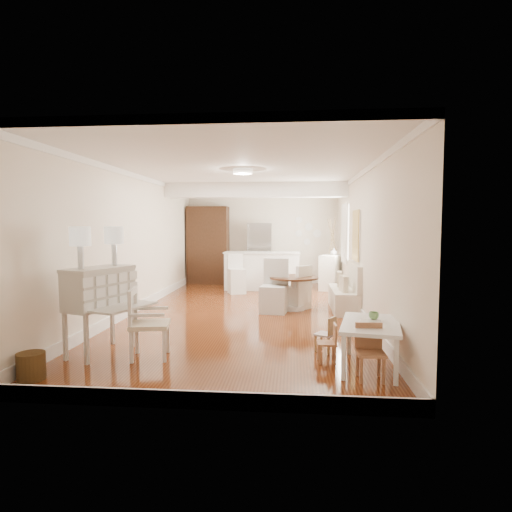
# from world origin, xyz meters

# --- Properties ---
(room) EXTENTS (9.00, 9.04, 2.82)m
(room) POSITION_xyz_m (0.04, 0.32, 1.98)
(room) COLOR brown
(room) RESTS_ON ground
(secretary_bureau) EXTENTS (1.21, 1.22, 1.20)m
(secretary_bureau) POSITION_xyz_m (-1.70, -2.85, 0.60)
(secretary_bureau) COLOR silver
(secretary_bureau) RESTS_ON ground
(gustavian_armchair) EXTENTS (0.63, 0.63, 0.93)m
(gustavian_armchair) POSITION_xyz_m (-0.96, -2.97, 0.47)
(gustavian_armchair) COLOR silver
(gustavian_armchair) RESTS_ON ground
(wicker_basket) EXTENTS (0.35, 0.35, 0.31)m
(wicker_basket) POSITION_xyz_m (-2.05, -3.88, 0.16)
(wicker_basket) COLOR #483116
(wicker_basket) RESTS_ON ground
(kids_table) EXTENTS (0.89, 1.25, 0.57)m
(kids_table) POSITION_xyz_m (1.90, -3.13, 0.29)
(kids_table) COLOR white
(kids_table) RESTS_ON ground
(kids_chair_a) EXTENTS (0.25, 0.25, 0.51)m
(kids_chair_a) POSITION_xyz_m (1.38, -2.95, 0.26)
(kids_chair_a) COLOR #B57A52
(kids_chair_a) RESTS_ON ground
(kids_chair_b) EXTENTS (0.33, 0.33, 0.51)m
(kids_chair_b) POSITION_xyz_m (1.39, -2.49, 0.25)
(kids_chair_b) COLOR #AB824D
(kids_chair_b) RESTS_ON ground
(kids_chair_c) EXTENTS (0.32, 0.32, 0.65)m
(kids_chair_c) POSITION_xyz_m (1.83, -3.55, 0.32)
(kids_chair_c) COLOR #AE734F
(kids_chair_c) RESTS_ON ground
(banquette) EXTENTS (0.52, 1.60, 0.98)m
(banquette) POSITION_xyz_m (1.99, 0.50, 0.49)
(banquette) COLOR silver
(banquette) RESTS_ON ground
(dining_table) EXTENTS (1.04, 1.04, 0.69)m
(dining_table) POSITION_xyz_m (0.96, 0.41, 0.35)
(dining_table) COLOR #472716
(dining_table) RESTS_ON ground
(slip_chair_near) EXTENTS (0.58, 0.60, 1.08)m
(slip_chair_near) POSITION_xyz_m (0.56, 0.10, 0.54)
(slip_chair_near) COLOR silver
(slip_chair_near) RESTS_ON ground
(slip_chair_far) EXTENTS (0.63, 0.63, 0.92)m
(slip_chair_far) POSITION_xyz_m (1.02, 0.55, 0.46)
(slip_chair_far) COLOR white
(slip_chair_far) RESTS_ON ground
(breakfast_counter) EXTENTS (2.05, 0.65, 1.03)m
(breakfast_counter) POSITION_xyz_m (0.10, 3.10, 0.52)
(breakfast_counter) COLOR white
(breakfast_counter) RESTS_ON ground
(bar_stool_left) EXTENTS (0.52, 0.52, 1.01)m
(bar_stool_left) POSITION_xyz_m (-0.50, 2.38, 0.50)
(bar_stool_left) COLOR silver
(bar_stool_left) RESTS_ON ground
(bar_stool_right) EXTENTS (0.44, 0.44, 0.95)m
(bar_stool_right) POSITION_xyz_m (0.50, 2.75, 0.47)
(bar_stool_right) COLOR white
(bar_stool_right) RESTS_ON ground
(pantry_cabinet) EXTENTS (1.20, 0.60, 2.30)m
(pantry_cabinet) POSITION_xyz_m (-1.60, 4.18, 1.15)
(pantry_cabinet) COLOR #381E11
(pantry_cabinet) RESTS_ON ground
(fridge) EXTENTS (0.75, 0.65, 1.80)m
(fridge) POSITION_xyz_m (0.30, 4.15, 0.90)
(fridge) COLOR silver
(fridge) RESTS_ON ground
(sideboard) EXTENTS (0.78, 1.09, 0.95)m
(sideboard) POSITION_xyz_m (2.00, 3.30, 0.47)
(sideboard) COLOR white
(sideboard) RESTS_ON ground
(pencil_cup) EXTENTS (0.14, 0.14, 0.10)m
(pencil_cup) POSITION_xyz_m (1.97, -2.96, 0.62)
(pencil_cup) COLOR #69A661
(pencil_cup) RESTS_ON kids_table
(branch_vase) EXTENTS (0.23, 0.23, 0.19)m
(branch_vase) POSITION_xyz_m (2.04, 3.26, 1.04)
(branch_vase) COLOR silver
(branch_vase) RESTS_ON sideboard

